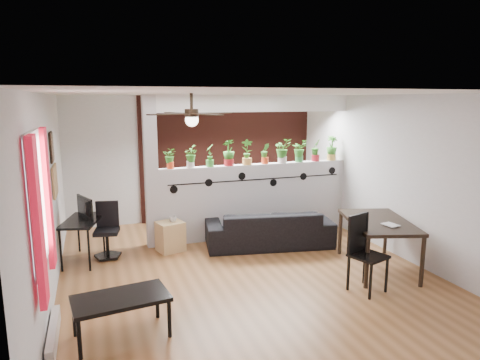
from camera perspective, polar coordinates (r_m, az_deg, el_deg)
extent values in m
cube|color=brown|center=(6.61, 0.32, -12.20)|extent=(6.30, 7.10, 0.10)
cube|color=#B7B7BA|center=(9.07, -6.09, 2.91)|extent=(6.30, 0.04, 2.90)
cube|color=#B7B7BA|center=(3.61, 16.88, -9.56)|extent=(6.30, 0.04, 2.90)
cube|color=#B7B7BA|center=(5.89, -24.47, -2.24)|extent=(0.04, 7.10, 2.90)
cube|color=#B7B7BA|center=(7.49, 19.58, 0.70)|extent=(0.04, 7.10, 2.90)
cube|color=white|center=(6.09, 0.35, 11.92)|extent=(6.30, 7.10, 0.10)
cube|color=#BCBCC1|center=(7.99, 2.12, -2.66)|extent=(3.60, 0.18, 1.35)
cube|color=white|center=(7.77, 2.22, 10.18)|extent=(3.60, 0.18, 0.30)
cube|color=#BCBCC1|center=(7.39, -11.76, 0.97)|extent=(0.22, 0.20, 2.60)
cube|color=#94382B|center=(9.24, -1.18, 3.11)|extent=(3.90, 0.05, 2.60)
cube|color=black|center=(7.82, 2.40, 0.07)|extent=(3.31, 0.01, 0.02)
cylinder|color=black|center=(7.41, -8.82, -1.27)|extent=(0.14, 0.01, 0.14)
cylinder|color=black|center=(7.53, -4.19, -0.36)|extent=(0.14, 0.01, 0.14)
cylinder|color=black|center=(7.69, 0.26, 0.52)|extent=(0.14, 0.01, 0.14)
cylinder|color=black|center=(7.95, 4.47, -0.36)|extent=(0.14, 0.01, 0.14)
cylinder|color=black|center=(8.20, 8.45, 0.47)|extent=(0.14, 0.01, 0.14)
cylinder|color=black|center=(8.49, 12.18, 1.24)|extent=(0.14, 0.01, 0.14)
cube|color=white|center=(4.67, -25.51, -2.37)|extent=(0.02, 0.95, 1.25)
cube|color=white|center=(4.66, -25.33, -2.36)|extent=(0.04, 1.05, 1.35)
cube|color=red|center=(4.20, -25.35, -5.13)|extent=(0.06, 0.30, 1.55)
cube|color=red|center=(5.17, -24.25, -2.22)|extent=(0.06, 0.30, 1.55)
cube|color=silver|center=(5.17, -23.62, -18.33)|extent=(0.08, 1.00, 0.18)
cube|color=#A27B4E|center=(6.80, -23.45, -0.10)|extent=(0.03, 0.60, 0.45)
cube|color=#8C7259|center=(6.69, -23.80, 4.04)|extent=(0.03, 0.30, 0.40)
cube|color=black|center=(6.69, -23.84, 4.04)|extent=(0.02, 0.34, 0.44)
cylinder|color=black|center=(5.57, -6.50, 10.42)|extent=(0.04, 0.04, 0.20)
cylinder|color=black|center=(5.57, -6.47, 8.88)|extent=(0.18, 0.18, 0.10)
sphere|color=white|center=(5.58, -6.45, 7.96)|extent=(0.17, 0.17, 0.17)
cube|color=black|center=(5.77, -3.59, 8.89)|extent=(0.55, 0.29, 0.01)
cube|color=black|center=(5.86, -8.29, 8.83)|extent=(0.29, 0.55, 0.01)
cube|color=black|center=(5.40, -9.53, 8.64)|extent=(0.55, 0.29, 0.01)
cube|color=black|center=(5.29, -4.44, 8.71)|extent=(0.29, 0.55, 0.01)
cylinder|color=#EB451B|center=(7.42, -9.27, 1.96)|extent=(0.12, 0.12, 0.12)
imported|color=#21601B|center=(7.40, -9.31, 3.25)|extent=(0.21, 0.19, 0.26)
cylinder|color=silver|center=(7.49, -6.63, 2.11)|extent=(0.13, 0.13, 0.12)
imported|color=#21601B|center=(7.47, -6.66, 3.50)|extent=(0.16, 0.19, 0.29)
cylinder|color=green|center=(7.58, -4.04, 2.25)|extent=(0.14, 0.14, 0.12)
imported|color=#21601B|center=(7.55, -4.05, 3.66)|extent=(0.21, 0.23, 0.30)
cylinder|color=#B21C22|center=(7.67, -1.50, 2.38)|extent=(0.17, 0.17, 0.12)
imported|color=#21601B|center=(7.65, -1.51, 4.06)|extent=(0.30, 0.27, 0.37)
cylinder|color=gold|center=(7.79, 0.96, 2.50)|extent=(0.17, 0.17, 0.12)
imported|color=#21601B|center=(7.76, 0.96, 4.16)|extent=(0.31, 0.28, 0.37)
cylinder|color=red|center=(7.91, 3.35, 2.62)|extent=(0.13, 0.13, 0.12)
imported|color=#21601B|center=(7.89, 3.36, 3.91)|extent=(0.20, 0.17, 0.28)
cylinder|color=silver|center=(8.06, 5.66, 2.73)|extent=(0.17, 0.17, 0.12)
imported|color=#21601B|center=(8.03, 5.68, 4.26)|extent=(0.24, 0.20, 0.35)
cylinder|color=green|center=(8.21, 7.88, 2.83)|extent=(0.15, 0.15, 0.12)
imported|color=#21601B|center=(8.18, 7.92, 4.23)|extent=(0.26, 0.23, 0.32)
cylinder|color=red|center=(8.37, 10.03, 2.92)|extent=(0.15, 0.15, 0.12)
imported|color=#21601B|center=(8.35, 10.07, 4.30)|extent=(0.26, 0.23, 0.33)
cylinder|color=gold|center=(8.55, 12.08, 3.00)|extent=(0.17, 0.17, 0.12)
imported|color=#21601B|center=(8.52, 12.14, 4.52)|extent=(0.28, 0.24, 0.37)
imported|color=black|center=(7.51, 3.88, -6.48)|extent=(2.19, 1.18, 0.61)
cube|color=tan|center=(7.35, -9.27, -7.43)|extent=(0.49, 0.46, 0.50)
imported|color=gray|center=(7.27, -8.95, -5.15)|extent=(0.15, 0.15, 0.10)
cube|color=black|center=(7.14, -20.32, -5.09)|extent=(0.72, 1.03, 0.04)
cylinder|color=black|center=(6.92, -22.79, -8.72)|extent=(0.03, 0.03, 0.64)
cylinder|color=black|center=(6.79, -19.49, -8.83)|extent=(0.03, 0.03, 0.64)
cylinder|color=black|center=(7.69, -20.73, -6.64)|extent=(0.03, 0.03, 0.64)
cylinder|color=black|center=(7.58, -17.75, -6.70)|extent=(0.03, 0.03, 0.64)
imported|color=black|center=(7.26, -20.36, -3.97)|extent=(0.31, 0.17, 0.18)
cylinder|color=black|center=(7.33, -17.18, -9.62)|extent=(0.46, 0.46, 0.04)
cylinder|color=black|center=(7.26, -17.27, -8.18)|extent=(0.05, 0.05, 0.39)
cube|color=black|center=(7.20, -17.36, -6.58)|extent=(0.44, 0.44, 0.06)
cube|color=black|center=(7.29, -17.27, -4.33)|extent=(0.36, 0.12, 0.42)
cube|color=black|center=(6.69, 18.02, -5.33)|extent=(1.20, 1.57, 0.05)
cylinder|color=black|center=(6.10, 16.57, -10.57)|extent=(0.06, 0.06, 0.71)
cylinder|color=black|center=(6.38, 23.14, -10.03)|extent=(0.06, 0.06, 0.71)
cylinder|color=black|center=(7.27, 13.21, -6.92)|extent=(0.06, 0.06, 0.71)
cylinder|color=black|center=(7.51, 18.85, -6.64)|extent=(0.06, 0.06, 0.71)
imported|color=gray|center=(6.40, 18.94, -5.79)|extent=(0.20, 0.25, 0.02)
cube|color=black|center=(5.96, 16.74, -9.69)|extent=(0.52, 0.52, 0.03)
cube|color=black|center=(5.97, 15.44, -6.81)|extent=(0.38, 0.15, 0.52)
cube|color=black|center=(5.82, 17.01, -12.80)|extent=(0.03, 0.03, 0.49)
cube|color=black|center=(6.09, 18.96, -11.84)|extent=(0.03, 0.03, 0.49)
cube|color=black|center=(5.92, 14.36, -9.60)|extent=(0.03, 0.03, 1.00)
cube|color=black|center=(6.18, 16.38, -8.81)|extent=(0.03, 0.03, 1.00)
cube|color=black|center=(4.88, -15.63, -14.97)|extent=(1.05, 0.67, 0.04)
cylinder|color=black|center=(4.73, -20.63, -19.32)|extent=(0.04, 0.04, 0.42)
cylinder|color=black|center=(4.87, -9.40, -17.79)|extent=(0.04, 0.04, 0.42)
cylinder|color=black|center=(5.14, -21.23, -16.80)|extent=(0.04, 0.04, 0.42)
cylinder|color=black|center=(5.27, -10.98, -15.51)|extent=(0.04, 0.04, 0.42)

